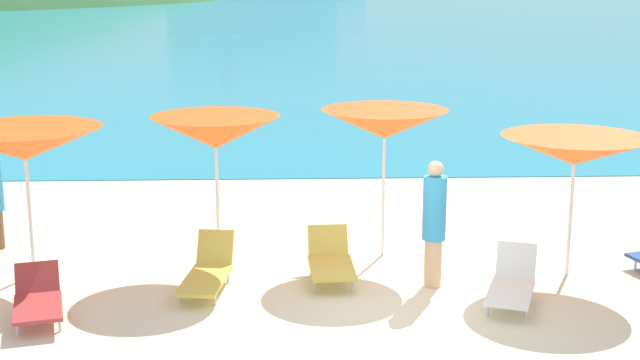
% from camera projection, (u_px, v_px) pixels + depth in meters
% --- Properties ---
extents(ground_plane, '(50.00, 100.00, 0.30)m').
position_uv_depth(ground_plane, '(348.00, 166.00, 21.81)').
color(ground_plane, beige).
extents(umbrella_0, '(2.47, 2.47, 2.24)m').
position_uv_depth(umbrella_0, '(24.00, 144.00, 13.13)').
color(umbrella_0, silver).
rests_on(umbrella_0, ground_plane).
extents(umbrella_1, '(2.16, 2.16, 2.33)m').
position_uv_depth(umbrella_1, '(216.00, 132.00, 13.69)').
color(umbrella_1, silver).
rests_on(umbrella_1, ground_plane).
extents(umbrella_2, '(2.03, 2.03, 2.37)m').
position_uv_depth(umbrella_2, '(385.00, 124.00, 14.03)').
color(umbrella_2, silver).
rests_on(umbrella_2, ground_plane).
extents(umbrella_3, '(2.16, 2.16, 2.12)m').
position_uv_depth(umbrella_3, '(575.00, 151.00, 13.14)').
color(umbrella_3, silver).
rests_on(umbrella_3, ground_plane).
extents(lounge_chair_1, '(0.92, 1.47, 0.60)m').
position_uv_depth(lounge_chair_1, '(38.00, 299.00, 11.81)').
color(lounge_chair_1, '#A53333').
rests_on(lounge_chair_1, ground_plane).
extents(lounge_chair_2, '(0.75, 1.63, 0.70)m').
position_uv_depth(lounge_chair_2, '(208.00, 271.00, 12.93)').
color(lounge_chair_2, '#D8BF4C').
rests_on(lounge_chair_2, ground_plane).
extents(lounge_chair_3, '(1.01, 1.54, 0.70)m').
position_uv_depth(lounge_chair_3, '(512.00, 283.00, 12.35)').
color(lounge_chair_3, white).
rests_on(lounge_chair_3, ground_plane).
extents(lounge_chair_5, '(0.68, 1.44, 0.67)m').
position_uv_depth(lounge_chair_5, '(331.00, 260.00, 13.30)').
color(lounge_chair_5, '#D8BF4C').
rests_on(lounge_chair_5, ground_plane).
extents(beachgoer_3, '(0.34, 0.34, 1.86)m').
position_uv_depth(beachgoer_3, '(434.00, 220.00, 12.87)').
color(beachgoer_3, '#DBAA84').
rests_on(beachgoer_3, ground_plane).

